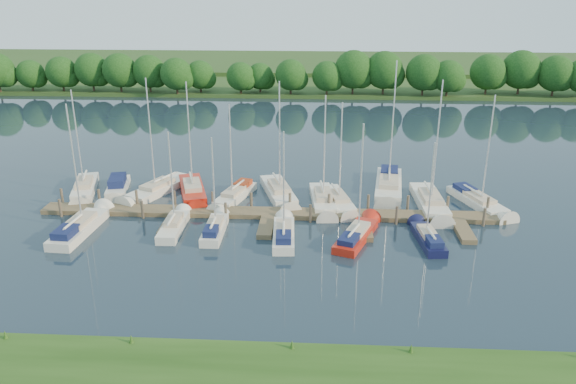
# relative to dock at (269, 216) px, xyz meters

# --- Properties ---
(ground) EXTENTS (260.00, 260.00, 0.00)m
(ground) POSITION_rel_dock_xyz_m (0.00, -7.31, -0.20)
(ground) COLOR #1B2836
(ground) RESTS_ON ground
(dock) EXTENTS (40.00, 6.00, 0.40)m
(dock) POSITION_rel_dock_xyz_m (0.00, 0.00, 0.00)
(dock) COLOR brown
(dock) RESTS_ON ground
(mooring_pilings) EXTENTS (38.24, 2.84, 2.00)m
(mooring_pilings) POSITION_rel_dock_xyz_m (0.00, 1.13, 0.40)
(mooring_pilings) COLOR #473D33
(mooring_pilings) RESTS_ON ground
(far_shore) EXTENTS (180.00, 30.00, 0.60)m
(far_shore) POSITION_rel_dock_xyz_m (0.00, 67.69, 0.10)
(far_shore) COLOR #284219
(far_shore) RESTS_ON ground
(distant_hill) EXTENTS (220.00, 40.00, 1.40)m
(distant_hill) POSITION_rel_dock_xyz_m (0.00, 92.69, 0.50)
(distant_hill) COLOR #345424
(distant_hill) RESTS_ON ground
(treeline) EXTENTS (145.46, 9.83, 8.31)m
(treeline) POSITION_rel_dock_xyz_m (-1.66, 54.83, 4.03)
(treeline) COLOR #38281C
(treeline) RESTS_ON ground
(sailboat_n_0) EXTENTS (3.66, 8.09, 10.46)m
(sailboat_n_0) POSITION_rel_dock_xyz_m (-18.30, 5.35, 0.09)
(sailboat_n_0) COLOR silver
(sailboat_n_0) RESTS_ON ground
(motorboat) EXTENTS (2.89, 6.39, 1.73)m
(motorboat) POSITION_rel_dock_xyz_m (-15.26, 5.91, 0.15)
(motorboat) COLOR silver
(motorboat) RESTS_ON ground
(sailboat_n_2) EXTENTS (5.26, 8.88, 11.46)m
(sailboat_n_2) POSITION_rel_dock_xyz_m (-11.29, 5.58, 0.07)
(sailboat_n_2) COLOR silver
(sailboat_n_2) RESTS_ON ground
(sailboat_n_3) EXTENTS (4.18, 8.83, 11.25)m
(sailboat_n_3) POSITION_rel_dock_xyz_m (-7.75, 5.32, 0.08)
(sailboat_n_3) COLOR red
(sailboat_n_3) RESTS_ON ground
(sailboat_n_4) EXTENTS (3.49, 7.36, 9.41)m
(sailboat_n_4) POSITION_rel_dock_xyz_m (-3.60, 4.32, 0.12)
(sailboat_n_4) COLOR silver
(sailboat_n_4) RESTS_ON ground
(sailboat_n_5) EXTENTS (4.16, 8.91, 11.43)m
(sailboat_n_5) POSITION_rel_dock_xyz_m (0.54, 5.27, 0.09)
(sailboat_n_5) COLOR silver
(sailboat_n_5) RESTS_ON ground
(sailboat_n_6) EXTENTS (2.56, 8.21, 10.55)m
(sailboat_n_6) POSITION_rel_dock_xyz_m (4.67, 3.47, 0.08)
(sailboat_n_6) COLOR silver
(sailboat_n_6) RESTS_ON ground
(sailboat_n_7) EXTENTS (3.34, 7.79, 9.86)m
(sailboat_n_7) POSITION_rel_dock_xyz_m (6.07, 3.47, 0.07)
(sailboat_n_7) COLOR silver
(sailboat_n_7) RESTS_ON ground
(sailboat_n_8) EXTENTS (3.53, 10.40, 12.97)m
(sailboat_n_8) POSITION_rel_dock_xyz_m (11.08, 7.69, 0.13)
(sailboat_n_8) COLOR silver
(sailboat_n_8) RESTS_ON ground
(sailboat_n_9) EXTENTS (2.45, 9.37, 11.94)m
(sailboat_n_9) POSITION_rel_dock_xyz_m (14.36, 3.42, 0.08)
(sailboat_n_9) COLOR silver
(sailboat_n_9) RESTS_ON ground
(sailboat_n_10) EXTENTS (4.26, 8.33, 10.52)m
(sailboat_n_10) POSITION_rel_dock_xyz_m (18.84, 4.10, 0.11)
(sailboat_n_10) COLOR silver
(sailboat_n_10) RESTS_ON ground
(sailboat_s_0) EXTENTS (2.47, 8.52, 10.87)m
(sailboat_s_0) POSITION_rel_dock_xyz_m (-15.04, -3.62, 0.13)
(sailboat_s_0) COLOR silver
(sailboat_s_0) RESTS_ON ground
(sailboat_s_1) EXTENTS (1.61, 6.53, 8.59)m
(sailboat_s_1) POSITION_rel_dock_xyz_m (-7.53, -2.75, 0.08)
(sailboat_s_1) COLOR silver
(sailboat_s_1) RESTS_ON ground
(sailboat_s_2) EXTENTS (1.53, 6.29, 8.28)m
(sailboat_s_2) POSITION_rel_dock_xyz_m (-4.06, -3.28, 0.13)
(sailboat_s_2) COLOR silver
(sailboat_s_2) RESTS_ON ground
(sailboat_s_3) EXTENTS (1.95, 6.95, 9.03)m
(sailboat_s_3) POSITION_rel_dock_xyz_m (1.56, -3.96, 0.13)
(sailboat_s_3) COLOR silver
(sailboat_s_3) RESTS_ON ground
(sailboat_s_4) EXTENTS (3.97, 7.49, 9.57)m
(sailboat_s_4) POSITION_rel_dock_xyz_m (7.35, -3.66, 0.11)
(sailboat_s_4) COLOR red
(sailboat_s_4) RESTS_ON ground
(sailboat_s_5) EXTENTS (2.05, 6.47, 8.30)m
(sailboat_s_5) POSITION_rel_dock_xyz_m (12.82, -3.96, 0.11)
(sailboat_s_5) COLOR #101238
(sailboat_s_5) RESTS_ON ground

